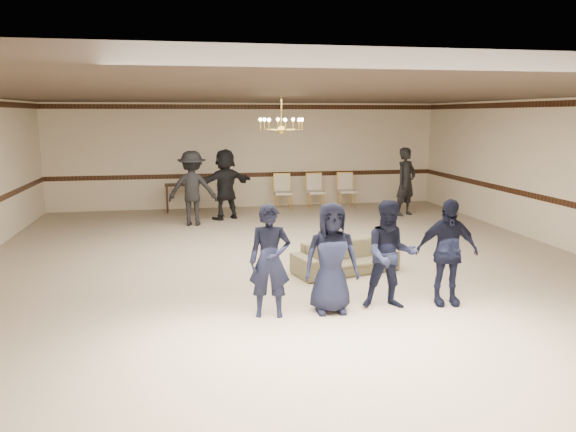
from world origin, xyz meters
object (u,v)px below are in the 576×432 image
boy_c (390,255)px  banquet_chair_left (283,192)px  boy_a (270,261)px  boy_b (331,258)px  banquet_chair_right (347,191)px  banquet_chair_mid (315,192)px  boy_d (447,252)px  adult_right (406,182)px  settee (345,257)px  chandelier (281,113)px  console_table (183,198)px  adult_left (192,188)px  adult_mid (225,184)px

boy_c → banquet_chair_left: bearing=100.7°
boy_a → boy_c: same height
boy_b → boy_a: bearing=-176.7°
banquet_chair_right → banquet_chair_mid: bearing=-177.5°
boy_c → banquet_chair_mid: bearing=94.2°
boy_c → banquet_chair_left: size_ratio=1.53×
boy_d → banquet_chair_right: boy_d is taller
boy_c → adult_right: bearing=76.1°
adult_right → banquet_chair_right: size_ratio=1.83×
boy_b → banquet_chair_left: bearing=87.6°
settee → banquet_chair_mid: (1.07, 6.76, 0.25)m
chandelier → settee: 3.15m
banquet_chair_left → console_table: bearing=-178.1°
chandelier → settee: chandelier is taller
settee → adult_right: bearing=42.5°
boy_c → adult_left: 7.36m
settee → adult_mid: bearing=92.5°
adult_mid → console_table: (-1.17, 1.34, -0.55)m
chandelier → banquet_chair_mid: 6.05m
adult_mid → adult_right: size_ratio=1.00×
boy_a → boy_d: bearing=9.7°
boy_d → console_table: bearing=121.4°
chandelier → boy_b: bearing=-88.1°
boy_d → adult_right: adult_right is taller
adult_mid → boy_d: bearing=85.3°
boy_c → settee: bearing=103.8°
boy_d → banquet_chair_mid: size_ratio=1.53×
boy_a → boy_c: size_ratio=1.00×
boy_b → adult_right: adult_right is taller
adult_mid → banquet_chair_mid: adult_mid is taller
chandelier → boy_d: 4.45m
chandelier → boy_d: bearing=-61.0°
boy_a → adult_mid: size_ratio=0.84×
boy_c → console_table: (-3.03, 8.86, -0.39)m
banquet_chair_left → boy_b: bearing=-90.0°
chandelier → console_table: size_ratio=0.94×
boy_a → boy_c: 1.80m
adult_mid → banquet_chair_right: adult_mid is taller
boy_b → banquet_chair_mid: size_ratio=1.53×
banquet_chair_right → settee: bearing=-104.6°
settee → console_table: console_table is taller
banquet_chair_left → boy_d: bearing=-78.1°
banquet_chair_mid → chandelier: bearing=-113.7°
settee → banquet_chair_left: (0.07, 6.76, 0.25)m
boy_a → boy_d: 2.70m
adult_left → banquet_chair_mid: bearing=-145.8°
banquet_chair_right → adult_right: bearing=-48.0°
chandelier → banquet_chair_left: (0.98, 5.21, -2.35)m
banquet_chair_mid → banquet_chair_right: same height
adult_mid → boy_c: bearing=79.1°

